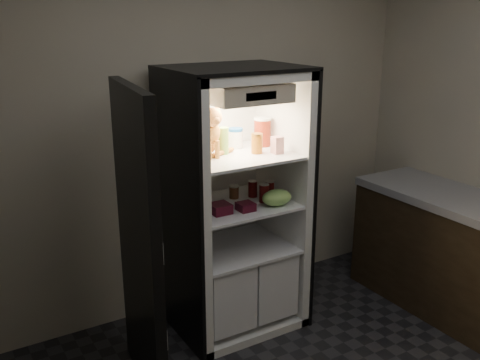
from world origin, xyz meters
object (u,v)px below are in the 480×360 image
object	(u,v)px
mayo_tub	(236,138)
soda_can_a	(253,189)
refrigerator	(232,220)
cream_carton	(277,145)
soda_can_b	(270,189)
soda_can_c	(264,193)
salsa_jar	(257,143)
tabby_cat	(206,136)
grape_bag	(277,198)
pepper_jar	(262,132)
berry_box_right	(246,207)
condiment_jar	(234,192)
berry_box_left	(220,208)
parmesan_shaker	(224,141)

from	to	relation	value
mayo_tub	soda_can_a	world-z (taller)	mayo_tub
refrigerator	cream_carton	bearing A→B (deg)	-36.69
soda_can_b	soda_can_c	distance (m)	0.12
salsa_jar	cream_carton	xyz separation A→B (m)	(0.12, -0.07, -0.01)
tabby_cat	mayo_tub	distance (m)	0.29
refrigerator	grape_bag	world-z (taller)	refrigerator
pepper_jar	berry_box_right	xyz separation A→B (m)	(-0.31, -0.27, -0.43)
pepper_jar	soda_can_a	bearing A→B (deg)	-153.29
refrigerator	soda_can_c	world-z (taller)	refrigerator
pepper_jar	soda_can_b	world-z (taller)	pepper_jar
soda_can_a	berry_box_right	distance (m)	0.29
refrigerator	pepper_jar	xyz separation A→B (m)	(0.28, 0.05, 0.60)
condiment_jar	berry_box_left	bearing A→B (deg)	-137.37
refrigerator	parmesan_shaker	xyz separation A→B (m)	(-0.07, -0.01, 0.59)
pepper_jar	soda_can_c	bearing A→B (deg)	-119.05
mayo_tub	berry_box_left	bearing A→B (deg)	-136.01
tabby_cat	cream_carton	xyz separation A→B (m)	(0.44, -0.19, -0.08)
pepper_jar	soda_can_b	size ratio (longest dim) A/B	1.76
mayo_tub	berry_box_left	size ratio (longest dim) A/B	1.11
mayo_tub	pepper_jar	xyz separation A→B (m)	(0.20, -0.04, 0.03)
soda_can_c	berry_box_left	distance (m)	0.37
tabby_cat	berry_box_right	xyz separation A→B (m)	(0.16, -0.23, -0.46)
soda_can_b	berry_box_left	bearing A→B (deg)	-167.42
refrigerator	pepper_jar	bearing A→B (deg)	10.22
tabby_cat	soda_can_c	size ratio (longest dim) A/B	2.85
cream_carton	soda_can_a	distance (m)	0.40
refrigerator	condiment_jar	size ratio (longest dim) A/B	19.96
mayo_tub	condiment_jar	world-z (taller)	mayo_tub
soda_can_c	condiment_jar	bearing A→B (deg)	127.62
tabby_cat	parmesan_shaker	size ratio (longest dim) A/B	2.02
cream_carton	soda_can_c	world-z (taller)	cream_carton
salsa_jar	mayo_tub	bearing A→B (deg)	103.16
tabby_cat	soda_can_a	world-z (taller)	tabby_cat
salsa_jar	soda_can_a	size ratio (longest dim) A/B	1.16
mayo_tub	berry_box_left	xyz separation A→B (m)	(-0.28, -0.27, -0.39)
parmesan_shaker	pepper_jar	size ratio (longest dim) A/B	0.89
condiment_jar	grape_bag	bearing A→B (deg)	-57.82
refrigerator	soda_can_c	size ratio (longest dim) A/B	14.56
soda_can_a	berry_box_left	distance (m)	0.40
soda_can_c	condiment_jar	world-z (taller)	soda_can_c
berry_box_right	cream_carton	bearing A→B (deg)	7.65
parmesan_shaker	grape_bag	world-z (taller)	parmesan_shaker
tabby_cat	soda_can_a	bearing A→B (deg)	0.08
grape_bag	refrigerator	bearing A→B (deg)	131.38
salsa_jar	cream_carton	size ratio (longest dim) A/B	1.20
parmesan_shaker	salsa_jar	size ratio (longest dim) A/B	1.32
soda_can_b	mayo_tub	bearing A→B (deg)	138.50
soda_can_b	parmesan_shaker	bearing A→B (deg)	169.42
soda_can_c	berry_box_right	distance (m)	0.22
mayo_tub	pepper_jar	size ratio (longest dim) A/B	0.70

